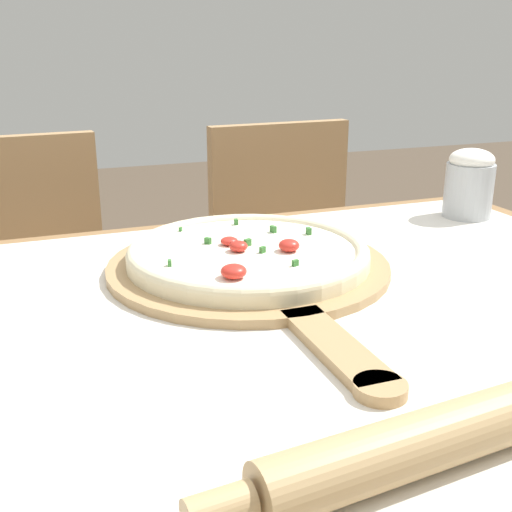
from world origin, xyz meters
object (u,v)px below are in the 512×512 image
pizza_peel (253,270)px  flour_cup (469,183)px  rolling_pin (437,437)px  chair_right (293,272)px  chair_left (29,307)px  pizza (248,253)px

pizza_peel → flour_cup: flour_cup is taller
pizza_peel → flour_cup: size_ratio=4.64×
rolling_pin → chair_right: size_ratio=0.45×
flour_cup → pizza_peel: bearing=-162.5°
rolling_pin → chair_right: chair_right is taller
rolling_pin → chair_left: bearing=104.4°
chair_right → chair_left: bearing=177.7°
pizza_peel → chair_right: chair_right is taller
pizza → chair_left: size_ratio=0.38×
pizza → rolling_pin: size_ratio=0.84×
chair_right → flour_cup: size_ratio=7.21×
chair_left → flour_cup: bearing=-38.8°
pizza → chair_right: bearing=61.3°
rolling_pin → chair_left: chair_left is taller
chair_left → pizza_peel: bearing=-70.3°
pizza → flour_cup: (0.46, 0.13, 0.04)m
pizza_peel → rolling_pin: 0.43m
flour_cup → rolling_pin: bearing=-129.5°
flour_cup → pizza: bearing=-164.6°
flour_cup → chair_left: bearing=145.3°
pizza → rolling_pin: (-0.01, -0.45, -0.00)m
rolling_pin → chair_left: 1.17m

